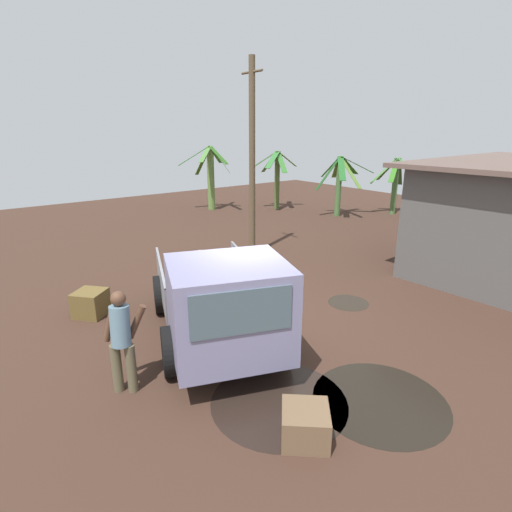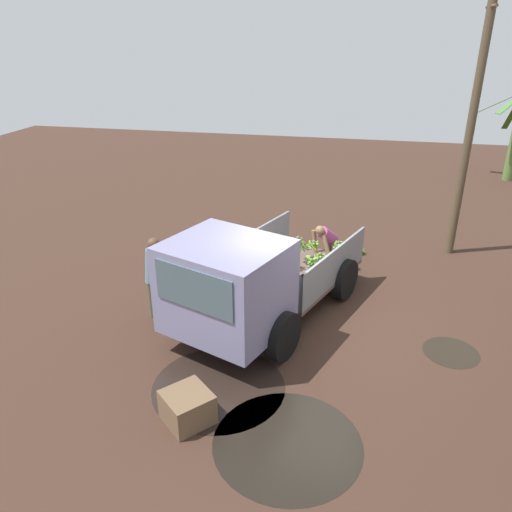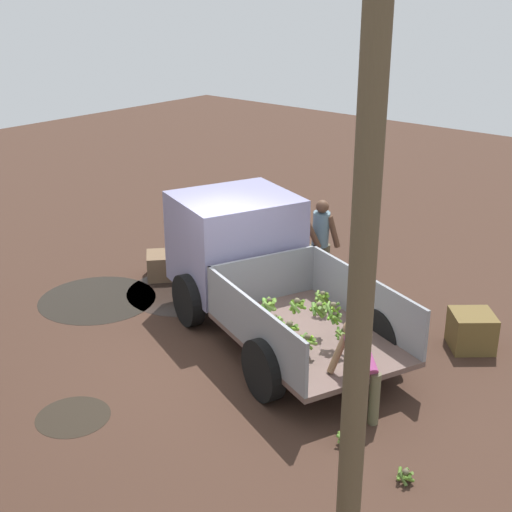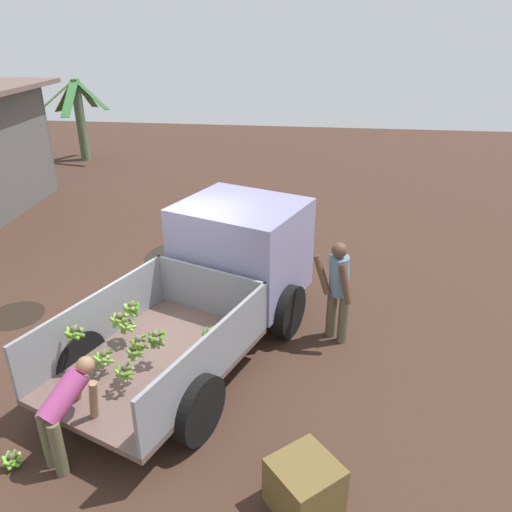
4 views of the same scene
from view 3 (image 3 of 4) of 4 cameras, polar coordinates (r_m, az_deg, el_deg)
name	(u,v)px [view 3 (image 3 of 4)]	position (r m, az deg, el deg)	size (l,w,h in m)	color
ground	(229,351)	(10.86, -2.15, -7.59)	(36.00, 36.00, 0.00)	#3D281E
mud_patch_0	(97,299)	(12.81, -12.57, -3.39)	(2.04, 2.04, 0.01)	black
mud_patch_1	(73,417)	(9.65, -14.42, -12.34)	(0.95, 0.95, 0.01)	black
mud_patch_2	(185,291)	(12.87, -5.70, -2.83)	(2.09, 2.09, 0.01)	black
cargo_truck	(247,257)	(11.51, -0.73, -0.05)	(4.89, 3.38, 1.97)	brown
utility_pole	(360,319)	(5.02, 8.29, -4.98)	(0.95, 0.19, 5.98)	brown
person_foreground_visitor	(321,240)	(12.68, 5.19, 1.31)	(0.57, 0.65, 1.67)	brown
person_worker_loading	(361,367)	(9.11, 8.39, -8.76)	(0.80, 0.68, 1.20)	brown
banana_bunch_on_ground_0	(405,475)	(8.44, 11.86, -16.79)	(0.22, 0.21, 0.18)	brown
banana_bunch_on_ground_1	(346,437)	(8.89, 7.17, -14.17)	(0.24, 0.24, 0.20)	brown
wooden_crate_0	(472,331)	(11.29, 16.86, -5.74)	(0.62, 0.62, 0.57)	brown
wooden_crate_1	(164,265)	(13.46, -7.38, -0.74)	(0.62, 0.62, 0.46)	brown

